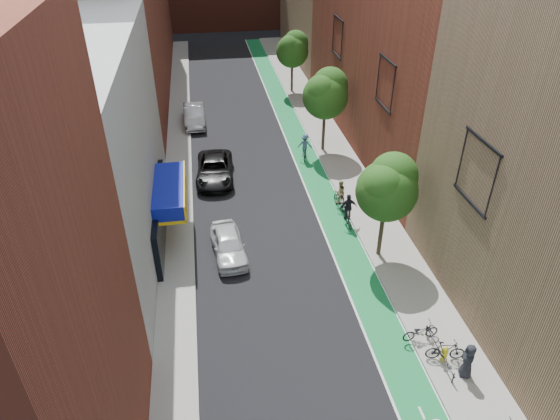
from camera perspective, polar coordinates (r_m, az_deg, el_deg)
name	(u,v)px	position (r m, az deg, el deg)	size (l,w,h in m)	color
bike_lane	(299,141)	(42.61, 2.14, 7.84)	(2.00, 68.00, 0.01)	#147139
sidewalk_left	(179,149)	(41.92, -11.49, 6.84)	(2.00, 68.00, 0.15)	gray
sidewalk_right	(327,139)	(43.10, 5.44, 8.12)	(3.00, 68.00, 0.15)	gray
building_left_white	(71,153)	(29.39, -22.73, 6.00)	(8.00, 20.00, 12.00)	silver
building_right_mid_red	(407,0)	(41.55, 14.26, 22.25)	(8.00, 28.00, 22.00)	maroon
tree_near	(388,186)	(27.29, 12.23, 2.65)	(3.40, 3.36, 6.42)	#332619
tree_mid	(326,93)	(39.31, 5.28, 13.21)	(3.55, 3.53, 6.74)	#332619
tree_far	(293,49)	(52.48, 1.46, 17.96)	(3.30, 3.25, 6.21)	#332619
parked_car_white	(228,245)	(29.01, -5.93, -3.97)	(1.77, 4.40, 1.50)	silver
parked_car_black	(215,169)	(36.82, -7.47, 4.63)	(2.59, 5.63, 1.56)	black
parked_car_silver	(194,116)	(46.23, -9.79, 10.58)	(1.77, 5.08, 1.67)	#94979C
cyclist_lane_near	(340,197)	(33.33, 6.84, 1.51)	(0.88, 1.90, 2.00)	black
cyclist_lane_mid	(348,213)	(31.66, 7.80, -0.31)	(1.07, 1.58, 2.17)	black
cyclist_lane_far	(305,148)	(39.29, 2.85, 7.14)	(1.27, 1.56, 2.12)	black
parked_bike_mid	(446,350)	(24.33, 18.39, -14.99)	(0.50, 1.78, 1.07)	black
parked_bike_far	(421,331)	(24.91, 15.78, -13.21)	(0.63, 1.79, 0.94)	black
pedestrian	(468,361)	(23.77, 20.69, -15.82)	(0.85, 0.56, 1.75)	black
fire_hydrant	(445,353)	(24.37, 18.31, -15.29)	(0.27, 0.27, 0.78)	yellow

